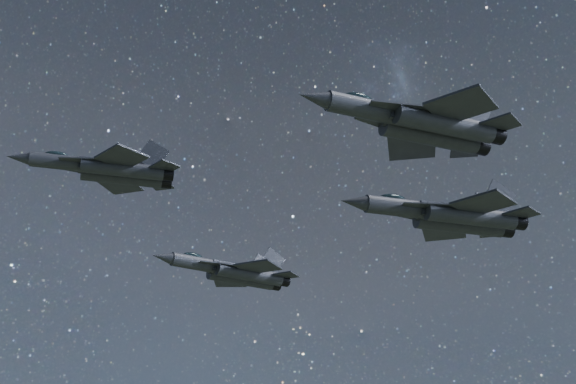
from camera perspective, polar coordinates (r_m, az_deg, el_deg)
name	(u,v)px	position (r m, az deg, el deg)	size (l,w,h in m)	color
jet_lead	(109,169)	(65.04, -14.91, 1.86)	(15.66, 11.05, 3.96)	#2B2D36
jet_left	(235,272)	(83.97, -4.53, -6.78)	(18.86, 12.87, 4.74)	#2B2D36
jet_right	(422,123)	(58.12, 11.24, 5.71)	(19.33, 13.69, 4.90)	#2B2D36
jet_slot	(450,216)	(67.85, 13.58, -1.97)	(19.68, 13.94, 5.00)	#2B2D36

